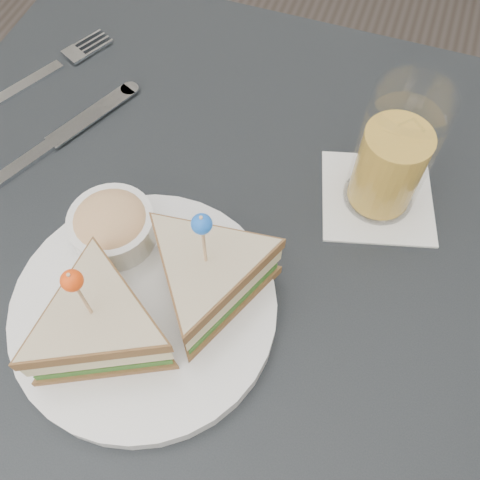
% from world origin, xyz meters
% --- Properties ---
extents(ground_plane, '(3.50, 3.50, 0.00)m').
position_xyz_m(ground_plane, '(0.00, 0.00, 0.00)').
color(ground_plane, '#3F3833').
extents(table, '(0.80, 0.80, 0.75)m').
position_xyz_m(table, '(0.00, 0.00, 0.67)').
color(table, black).
rests_on(table, ground).
extents(plate_meal, '(0.29, 0.27, 0.15)m').
position_xyz_m(plate_meal, '(-0.05, -0.07, 0.79)').
color(plate_meal, white).
rests_on(plate_meal, table).
extents(cutlery_fork, '(0.11, 0.20, 0.01)m').
position_xyz_m(cutlery_fork, '(-0.31, 0.19, 0.75)').
color(cutlery_fork, white).
rests_on(cutlery_fork, table).
extents(cutlery_knife, '(0.11, 0.21, 0.01)m').
position_xyz_m(cutlery_knife, '(-0.24, 0.09, 0.75)').
color(cutlery_knife, silver).
rests_on(cutlery_knife, table).
extents(drink_set, '(0.15, 0.15, 0.15)m').
position_xyz_m(drink_set, '(0.12, 0.14, 0.82)').
color(drink_set, white).
rests_on(drink_set, table).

